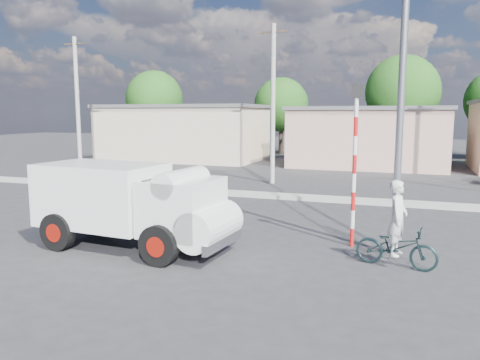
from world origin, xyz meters
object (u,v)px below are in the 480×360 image
(bicycle, at_px, (396,247))
(cyclist, at_px, (397,231))
(truck, at_px, (134,203))
(traffic_pole, at_px, (355,151))
(streetlight, at_px, (396,57))

(bicycle, bearing_deg, cyclist, 0.00)
(truck, relative_size, bicycle, 2.96)
(traffic_pole, xyz_separation_m, streetlight, (0.94, -0.30, 2.37))
(traffic_pole, distance_m, streetlight, 2.56)
(traffic_pole, bearing_deg, truck, -158.29)
(bicycle, relative_size, streetlight, 0.21)
(bicycle, height_order, cyclist, cyclist)
(traffic_pole, bearing_deg, streetlight, -17.73)
(truck, xyz_separation_m, cyclist, (6.61, 0.74, -0.36))
(cyclist, bearing_deg, truck, 106.77)
(streetlight, bearing_deg, cyclist, -78.52)
(cyclist, xyz_separation_m, traffic_pole, (-1.17, 1.43, 1.71))
(truck, distance_m, streetlight, 7.62)
(truck, height_order, streetlight, streetlight)
(traffic_pole, bearing_deg, cyclist, -50.75)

